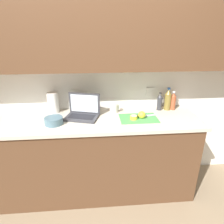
{
  "coord_description": "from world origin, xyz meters",
  "views": [
    {
      "loc": [
        0.0,
        -1.94,
        1.8
      ],
      "look_at": [
        0.17,
        -0.01,
        1.01
      ],
      "focal_mm": 32.0,
      "sensor_mm": 36.0,
      "label": 1
    }
  ],
  "objects_px": {
    "measuring_cup": "(114,108)",
    "paper_towel_roll": "(53,103)",
    "bottle_oil_tall": "(168,100)",
    "lemon_whole_beside": "(142,115)",
    "bowl_white": "(54,121)",
    "lemon_half_cut": "(134,117)",
    "laptop": "(83,112)",
    "cutting_board": "(138,118)",
    "bottle_green_soda": "(160,102)",
    "bottle_water_clear": "(173,101)",
    "knife": "(139,116)"
  },
  "relations": [
    {
      "from": "lemon_half_cut",
      "to": "bottle_green_soda",
      "type": "distance_m",
      "value": 0.44
    },
    {
      "from": "paper_towel_roll",
      "to": "measuring_cup",
      "type": "bearing_deg",
      "value": -5.08
    },
    {
      "from": "knife",
      "to": "bottle_oil_tall",
      "type": "relative_size",
      "value": 1.02
    },
    {
      "from": "cutting_board",
      "to": "paper_towel_roll",
      "type": "relative_size",
      "value": 1.72
    },
    {
      "from": "lemon_whole_beside",
      "to": "paper_towel_roll",
      "type": "relative_size",
      "value": 0.33
    },
    {
      "from": "cutting_board",
      "to": "lemon_whole_beside",
      "type": "height_order",
      "value": "lemon_whole_beside"
    },
    {
      "from": "knife",
      "to": "cutting_board",
      "type": "bearing_deg",
      "value": -130.69
    },
    {
      "from": "lemon_half_cut",
      "to": "bowl_white",
      "type": "relative_size",
      "value": 0.41
    },
    {
      "from": "lemon_half_cut",
      "to": "paper_towel_roll",
      "type": "distance_m",
      "value": 0.92
    },
    {
      "from": "laptop",
      "to": "bottle_green_soda",
      "type": "bearing_deg",
      "value": 24.48
    },
    {
      "from": "bottle_oil_tall",
      "to": "paper_towel_roll",
      "type": "xyz_separation_m",
      "value": [
        -1.32,
        0.03,
        -0.01
      ]
    },
    {
      "from": "lemon_half_cut",
      "to": "bottle_water_clear",
      "type": "bearing_deg",
      "value": 26.9
    },
    {
      "from": "bottle_green_soda",
      "to": "measuring_cup",
      "type": "relative_size",
      "value": 1.86
    },
    {
      "from": "lemon_half_cut",
      "to": "bowl_white",
      "type": "bearing_deg",
      "value": -177.64
    },
    {
      "from": "lemon_whole_beside",
      "to": "bowl_white",
      "type": "xyz_separation_m",
      "value": [
        -0.9,
        -0.05,
        -0.01
      ]
    },
    {
      "from": "bottle_green_soda",
      "to": "bottle_water_clear",
      "type": "xyz_separation_m",
      "value": [
        0.16,
        0.0,
        0.0
      ]
    },
    {
      "from": "bottle_water_clear",
      "to": "lemon_half_cut",
      "type": "bearing_deg",
      "value": -153.1
    },
    {
      "from": "measuring_cup",
      "to": "paper_towel_roll",
      "type": "distance_m",
      "value": 0.69
    },
    {
      "from": "paper_towel_roll",
      "to": "lemon_whole_beside",
      "type": "bearing_deg",
      "value": -15.79
    },
    {
      "from": "bottle_oil_tall",
      "to": "lemon_half_cut",
      "type": "bearing_deg",
      "value": -149.86
    },
    {
      "from": "measuring_cup",
      "to": "bowl_white",
      "type": "distance_m",
      "value": 0.68
    },
    {
      "from": "bottle_water_clear",
      "to": "paper_towel_roll",
      "type": "bearing_deg",
      "value": 178.82
    },
    {
      "from": "bottle_oil_tall",
      "to": "measuring_cup",
      "type": "relative_size",
      "value": 2.31
    },
    {
      "from": "bottle_water_clear",
      "to": "measuring_cup",
      "type": "height_order",
      "value": "bottle_water_clear"
    },
    {
      "from": "measuring_cup",
      "to": "paper_towel_roll",
      "type": "relative_size",
      "value": 0.49
    },
    {
      "from": "bottle_oil_tall",
      "to": "lemon_whole_beside",
      "type": "bearing_deg",
      "value": -146.0
    },
    {
      "from": "laptop",
      "to": "bottle_green_soda",
      "type": "xyz_separation_m",
      "value": [
        0.89,
        0.13,
        0.04
      ]
    },
    {
      "from": "laptop",
      "to": "paper_towel_roll",
      "type": "relative_size",
      "value": 1.7
    },
    {
      "from": "laptop",
      "to": "bottle_oil_tall",
      "type": "height_order",
      "value": "bottle_oil_tall"
    },
    {
      "from": "bottle_water_clear",
      "to": "bowl_white",
      "type": "xyz_separation_m",
      "value": [
        -1.33,
        -0.29,
        -0.07
      ]
    },
    {
      "from": "knife",
      "to": "lemon_half_cut",
      "type": "xyz_separation_m",
      "value": [
        -0.07,
        -0.06,
        0.01
      ]
    },
    {
      "from": "paper_towel_roll",
      "to": "lemon_half_cut",
      "type": "bearing_deg",
      "value": -18.37
    },
    {
      "from": "bottle_green_soda",
      "to": "paper_towel_roll",
      "type": "height_order",
      "value": "paper_towel_roll"
    },
    {
      "from": "laptop",
      "to": "bottle_green_soda",
      "type": "distance_m",
      "value": 0.9
    },
    {
      "from": "bottle_water_clear",
      "to": "paper_towel_roll",
      "type": "height_order",
      "value": "paper_towel_roll"
    },
    {
      "from": "cutting_board",
      "to": "knife",
      "type": "relative_size",
      "value": 1.48
    },
    {
      "from": "lemon_whole_beside",
      "to": "bottle_oil_tall",
      "type": "relative_size",
      "value": 0.29
    },
    {
      "from": "bowl_white",
      "to": "paper_towel_roll",
      "type": "relative_size",
      "value": 0.78
    },
    {
      "from": "lemon_half_cut",
      "to": "bowl_white",
      "type": "distance_m",
      "value": 0.82
    },
    {
      "from": "lemon_half_cut",
      "to": "paper_towel_roll",
      "type": "relative_size",
      "value": 0.32
    },
    {
      "from": "bottle_water_clear",
      "to": "bowl_white",
      "type": "relative_size",
      "value": 1.22
    },
    {
      "from": "cutting_board",
      "to": "bottle_oil_tall",
      "type": "relative_size",
      "value": 1.51
    },
    {
      "from": "bottle_oil_tall",
      "to": "bottle_green_soda",
      "type": "bearing_deg",
      "value": 180.0
    },
    {
      "from": "cutting_board",
      "to": "bowl_white",
      "type": "bearing_deg",
      "value": -176.24
    },
    {
      "from": "knife",
      "to": "bottle_green_soda",
      "type": "bearing_deg",
      "value": 24.56
    },
    {
      "from": "lemon_whole_beside",
      "to": "cutting_board",
      "type": "bearing_deg",
      "value": 169.31
    },
    {
      "from": "lemon_half_cut",
      "to": "cutting_board",
      "type": "bearing_deg",
      "value": 22.56
    },
    {
      "from": "cutting_board",
      "to": "bowl_white",
      "type": "xyz_separation_m",
      "value": [
        -0.87,
        -0.06,
        0.03
      ]
    },
    {
      "from": "cutting_board",
      "to": "paper_towel_roll",
      "type": "height_order",
      "value": "paper_towel_roll"
    },
    {
      "from": "bottle_green_soda",
      "to": "cutting_board",
      "type": "bearing_deg",
      "value": -141.39
    }
  ]
}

